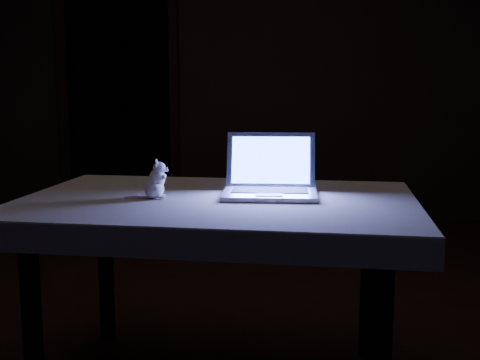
# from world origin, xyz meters

# --- Properties ---
(floor) EXTENTS (5.00, 5.00, 0.00)m
(floor) POSITION_xyz_m (0.00, 0.00, 0.00)
(floor) COLOR black
(floor) RESTS_ON ground
(back_wall) EXTENTS (4.50, 0.04, 2.60)m
(back_wall) POSITION_xyz_m (0.00, 2.50, 1.30)
(back_wall) COLOR black
(back_wall) RESTS_ON ground
(doorway) EXTENTS (1.06, 0.36, 2.13)m
(doorway) POSITION_xyz_m (-1.10, 2.50, 1.06)
(doorway) COLOR black
(doorway) RESTS_ON back_wall
(table) EXTENTS (1.50, 1.07, 0.75)m
(table) POSITION_xyz_m (-0.03, -0.56, 0.38)
(table) COLOR black
(table) RESTS_ON floor
(tablecloth) EXTENTS (1.64, 1.23, 0.10)m
(tablecloth) POSITION_xyz_m (-0.11, -0.55, 0.71)
(tablecloth) COLOR beige
(tablecloth) RESTS_ON table
(laptop) EXTENTS (0.38, 0.33, 0.25)m
(laptop) POSITION_xyz_m (0.17, -0.53, 0.88)
(laptop) COLOR #B0B0B5
(laptop) RESTS_ON tablecloth
(plush_mouse) EXTENTS (0.12, 0.12, 0.15)m
(plush_mouse) POSITION_xyz_m (-0.27, -0.58, 0.83)
(plush_mouse) COLOR white
(plush_mouse) RESTS_ON tablecloth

